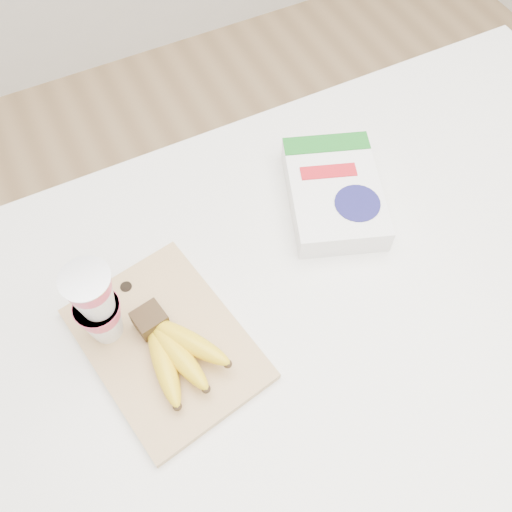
{
  "coord_description": "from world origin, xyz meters",
  "views": [
    {
      "loc": [
        -0.38,
        -0.34,
        1.87
      ],
      "look_at": [
        -0.16,
        0.11,
        1.05
      ],
      "focal_mm": 40.0,
      "sensor_mm": 36.0,
      "label": 1
    }
  ],
  "objects_px": {
    "cereal_box": "(334,193)",
    "yogurt_stack": "(96,304)",
    "table": "(333,380)",
    "bananas": "(174,349)",
    "cutting_board": "(166,343)"
  },
  "relations": [
    {
      "from": "yogurt_stack",
      "to": "cutting_board",
      "type": "bearing_deg",
      "value": -38.49
    },
    {
      "from": "table",
      "to": "cutting_board",
      "type": "xyz_separation_m",
      "value": [
        -0.35,
        0.05,
        0.51
      ]
    },
    {
      "from": "table",
      "to": "cutting_board",
      "type": "bearing_deg",
      "value": 172.67
    },
    {
      "from": "cereal_box",
      "to": "yogurt_stack",
      "type": "bearing_deg",
      "value": -150.7
    },
    {
      "from": "cereal_box",
      "to": "cutting_board",
      "type": "bearing_deg",
      "value": -140.99
    },
    {
      "from": "table",
      "to": "bananas",
      "type": "bearing_deg",
      "value": 177.21
    },
    {
      "from": "cutting_board",
      "to": "bananas",
      "type": "distance_m",
      "value": 0.04
    },
    {
      "from": "yogurt_stack",
      "to": "cereal_box",
      "type": "bearing_deg",
      "value": 9.06
    },
    {
      "from": "table",
      "to": "cereal_box",
      "type": "height_order",
      "value": "cereal_box"
    },
    {
      "from": "bananas",
      "to": "yogurt_stack",
      "type": "height_order",
      "value": "yogurt_stack"
    },
    {
      "from": "bananas",
      "to": "table",
      "type": "bearing_deg",
      "value": -2.79
    },
    {
      "from": "cutting_board",
      "to": "bananas",
      "type": "xyz_separation_m",
      "value": [
        0.01,
        -0.03,
        0.03
      ]
    },
    {
      "from": "cutting_board",
      "to": "bananas",
      "type": "height_order",
      "value": "bananas"
    },
    {
      "from": "cutting_board",
      "to": "cereal_box",
      "type": "relative_size",
      "value": 1.09
    },
    {
      "from": "cutting_board",
      "to": "yogurt_stack",
      "type": "bearing_deg",
      "value": 130.94
    }
  ]
}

